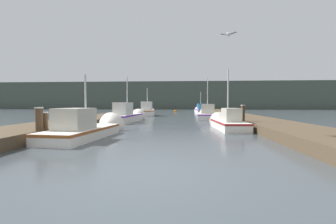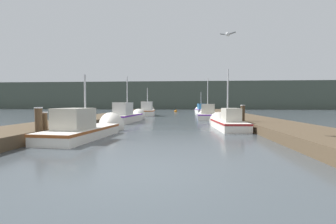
{
  "view_description": "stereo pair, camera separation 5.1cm",
  "coord_description": "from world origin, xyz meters",
  "px_view_note": "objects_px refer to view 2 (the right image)",
  "views": [
    {
      "loc": [
        0.95,
        -4.57,
        1.5
      ],
      "look_at": [
        -0.3,
        13.58,
        0.78
      ],
      "focal_mm": 24.0,
      "sensor_mm": 36.0,
      "label": 1
    },
    {
      "loc": [
        1.0,
        -4.56,
        1.5
      ],
      "look_at": [
        -0.3,
        13.58,
        0.78
      ],
      "focal_mm": 24.0,
      "sensor_mm": 36.0,
      "label": 2
    }
  ],
  "objects_px": {
    "fishing_boat_2": "(128,116)",
    "mooring_piling_2": "(243,117)",
    "fishing_boat_5": "(201,110)",
    "mooring_piling_0": "(39,125)",
    "mooring_piling_1": "(45,126)",
    "fishing_boat_4": "(148,111)",
    "fishing_boat_3": "(207,114)",
    "fishing_boat_0": "(89,128)",
    "seagull_lead": "(228,34)",
    "channel_buoy": "(176,111)",
    "fishing_boat_1": "(227,122)"
  },
  "relations": [
    {
      "from": "fishing_boat_0",
      "to": "fishing_boat_3",
      "type": "xyz_separation_m",
      "value": [
        6.62,
        12.97,
        0.05
      ]
    },
    {
      "from": "fishing_boat_5",
      "to": "mooring_piling_1",
      "type": "relative_size",
      "value": 4.96
    },
    {
      "from": "fishing_boat_2",
      "to": "seagull_lead",
      "type": "xyz_separation_m",
      "value": [
        6.08,
        -9.82,
        3.46
      ]
    },
    {
      "from": "mooring_piling_1",
      "to": "channel_buoy",
      "type": "xyz_separation_m",
      "value": [
        4.11,
        29.46,
        -0.44
      ]
    },
    {
      "from": "fishing_boat_5",
      "to": "mooring_piling_0",
      "type": "xyz_separation_m",
      "value": [
        -7.92,
        -24.22,
        0.19
      ]
    },
    {
      "from": "fishing_boat_2",
      "to": "mooring_piling_1",
      "type": "xyz_separation_m",
      "value": [
        -0.98,
        -9.53,
        0.1
      ]
    },
    {
      "from": "mooring_piling_2",
      "to": "fishing_boat_1",
      "type": "bearing_deg",
      "value": -172.47
    },
    {
      "from": "fishing_boat_2",
      "to": "channel_buoy",
      "type": "height_order",
      "value": "fishing_boat_2"
    },
    {
      "from": "fishing_boat_0",
      "to": "mooring_piling_2",
      "type": "relative_size",
      "value": 3.8
    },
    {
      "from": "mooring_piling_2",
      "to": "mooring_piling_1",
      "type": "bearing_deg",
      "value": -150.56
    },
    {
      "from": "mooring_piling_2",
      "to": "mooring_piling_0",
      "type": "bearing_deg",
      "value": -148.84
    },
    {
      "from": "fishing_boat_0",
      "to": "mooring_piling_0",
      "type": "xyz_separation_m",
      "value": [
        -1.26,
        -1.67,
        0.31
      ]
    },
    {
      "from": "fishing_boat_3",
      "to": "mooring_piling_2",
      "type": "distance_m",
      "value": 9.27
    },
    {
      "from": "fishing_boat_1",
      "to": "seagull_lead",
      "type": "relative_size",
      "value": 8.46
    },
    {
      "from": "fishing_boat_2",
      "to": "mooring_piling_0",
      "type": "distance_m",
      "value": 9.94
    },
    {
      "from": "mooring_piling_1",
      "to": "seagull_lead",
      "type": "bearing_deg",
      "value": -2.38
    },
    {
      "from": "fishing_boat_0",
      "to": "mooring_piling_2",
      "type": "height_order",
      "value": "fishing_boat_0"
    },
    {
      "from": "fishing_boat_3",
      "to": "mooring_piling_1",
      "type": "xyz_separation_m",
      "value": [
        -7.88,
        -14.27,
        0.16
      ]
    },
    {
      "from": "fishing_boat_1",
      "to": "fishing_boat_3",
      "type": "bearing_deg",
      "value": 87.72
    },
    {
      "from": "fishing_boat_4",
      "to": "fishing_boat_5",
      "type": "height_order",
      "value": "fishing_boat_4"
    },
    {
      "from": "fishing_boat_3",
      "to": "fishing_boat_5",
      "type": "xyz_separation_m",
      "value": [
        0.04,
        9.59,
        0.06
      ]
    },
    {
      "from": "fishing_boat_2",
      "to": "mooring_piling_0",
      "type": "xyz_separation_m",
      "value": [
        -0.98,
        -9.88,
        0.19
      ]
    },
    {
      "from": "fishing_boat_4",
      "to": "fishing_boat_3",
      "type": "bearing_deg",
      "value": -34.88
    },
    {
      "from": "fishing_boat_1",
      "to": "channel_buoy",
      "type": "height_order",
      "value": "fishing_boat_1"
    },
    {
      "from": "channel_buoy",
      "to": "mooring_piling_2",
      "type": "bearing_deg",
      "value": -78.66
    },
    {
      "from": "fishing_boat_5",
      "to": "mooring_piling_2",
      "type": "bearing_deg",
      "value": -89.09
    },
    {
      "from": "fishing_boat_1",
      "to": "fishing_boat_2",
      "type": "xyz_separation_m",
      "value": [
        -7.05,
        4.57,
        0.12
      ]
    },
    {
      "from": "fishing_boat_0",
      "to": "fishing_boat_1",
      "type": "distance_m",
      "value": 7.7
    },
    {
      "from": "fishing_boat_0",
      "to": "fishing_boat_3",
      "type": "height_order",
      "value": "fishing_boat_3"
    },
    {
      "from": "fishing_boat_4",
      "to": "mooring_piling_2",
      "type": "distance_m",
      "value": 15.36
    },
    {
      "from": "mooring_piling_2",
      "to": "seagull_lead",
      "type": "bearing_deg",
      "value": -109.77
    },
    {
      "from": "mooring_piling_0",
      "to": "seagull_lead",
      "type": "xyz_separation_m",
      "value": [
        7.07,
        0.07,
        3.27
      ]
    },
    {
      "from": "fishing_boat_2",
      "to": "fishing_boat_5",
      "type": "xyz_separation_m",
      "value": [
        6.93,
        14.34,
        0.0
      ]
    },
    {
      "from": "mooring_piling_1",
      "to": "fishing_boat_4",
      "type": "bearing_deg",
      "value": 86.47
    },
    {
      "from": "seagull_lead",
      "to": "fishing_boat_3",
      "type": "bearing_deg",
      "value": -70.58
    },
    {
      "from": "mooring_piling_2",
      "to": "fishing_boat_0",
      "type": "bearing_deg",
      "value": -154.03
    },
    {
      "from": "fishing_boat_1",
      "to": "seagull_lead",
      "type": "height_order",
      "value": "seagull_lead"
    },
    {
      "from": "fishing_boat_0",
      "to": "fishing_boat_4",
      "type": "bearing_deg",
      "value": 95.66
    },
    {
      "from": "fishing_boat_3",
      "to": "mooring_piling_1",
      "type": "relative_size",
      "value": 5.63
    },
    {
      "from": "fishing_boat_4",
      "to": "seagull_lead",
      "type": "height_order",
      "value": "seagull_lead"
    },
    {
      "from": "fishing_boat_3",
      "to": "mooring_piling_2",
      "type": "relative_size",
      "value": 4.67
    },
    {
      "from": "fishing_boat_5",
      "to": "mooring_piling_0",
      "type": "height_order",
      "value": "fishing_boat_5"
    },
    {
      "from": "fishing_boat_0",
      "to": "fishing_boat_1",
      "type": "xyz_separation_m",
      "value": [
        6.78,
        3.64,
        -0.01
      ]
    },
    {
      "from": "fishing_boat_3",
      "to": "fishing_boat_4",
      "type": "distance_m",
      "value": 7.84
    },
    {
      "from": "fishing_boat_0",
      "to": "fishing_boat_4",
      "type": "distance_m",
      "value": 16.96
    },
    {
      "from": "fishing_boat_2",
      "to": "mooring_piling_2",
      "type": "relative_size",
      "value": 4.3
    },
    {
      "from": "channel_buoy",
      "to": "seagull_lead",
      "type": "distance_m",
      "value": 30.14
    },
    {
      "from": "fishing_boat_3",
      "to": "channel_buoy",
      "type": "height_order",
      "value": "fishing_boat_3"
    },
    {
      "from": "mooring_piling_2",
      "to": "seagull_lead",
      "type": "relative_size",
      "value": 2.53
    },
    {
      "from": "fishing_boat_2",
      "to": "fishing_boat_4",
      "type": "distance_m",
      "value": 8.74
    }
  ]
}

